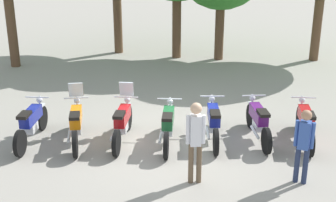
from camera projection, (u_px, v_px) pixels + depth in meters
name	position (u px, v px, depth m)	size (l,w,h in m)	color
ground_plane	(168.00, 142.00, 11.70)	(80.00, 80.00, 0.00)	gray
motorcycle_0	(31.00, 123.00, 11.55)	(0.62, 2.19, 0.99)	black
motorcycle_1	(76.00, 123.00, 11.51)	(0.62, 2.19, 1.37)	black
motorcycle_2	(123.00, 122.00, 11.57)	(0.63, 2.19, 1.37)	black
motorcycle_3	(168.00, 125.00, 11.44)	(0.62, 2.19, 0.99)	black
motorcycle_4	(213.00, 121.00, 11.62)	(0.62, 2.19, 0.99)	black
motorcycle_5	(258.00, 121.00, 11.67)	(0.62, 2.19, 0.99)	black
motorcycle_6	(305.00, 123.00, 11.54)	(0.64, 2.19, 0.99)	black
person_0	(304.00, 141.00, 9.49)	(0.40, 0.28, 1.63)	#232D4C
person_1	(196.00, 136.00, 9.47)	(0.40, 0.25, 1.78)	brown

